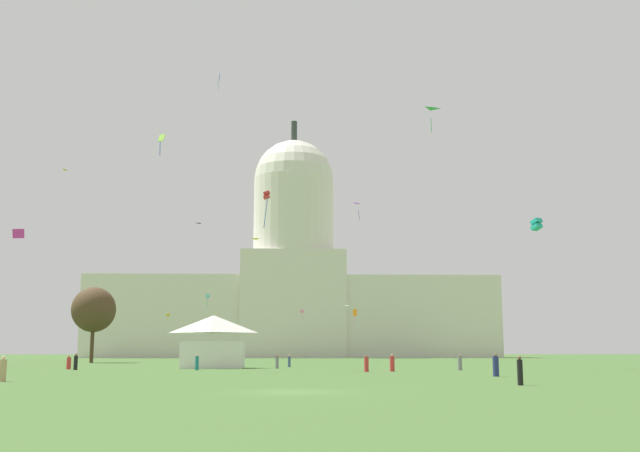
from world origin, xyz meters
TOP-DOWN VIEW (x-y plane):
  - ground_plane at (0.00, 0.00)m, footprint 800.00×800.00m
  - capitol_building at (0.95, 184.16)m, footprint 117.69×23.79m
  - event_tent at (-8.81, 50.16)m, footprint 7.23×5.73m
  - tree_west_mid at (-32.90, 90.92)m, footprint 10.20×10.21m
  - person_red_lawn_far_left at (9.65, 35.74)m, footprint 0.56×0.56m
  - person_grey_aisle_center at (17.17, 40.13)m, footprint 0.60×0.60m
  - person_red_mid_center at (-23.72, 45.80)m, footprint 0.61×0.61m
  - person_red_front_right at (7.08, 34.68)m, footprint 0.48×0.48m
  - person_black_lawn_far_right at (-22.22, 42.99)m, footprint 0.57×0.57m
  - person_denim_edge_west at (-0.16, 55.76)m, footprint 0.36×0.36m
  - person_tan_back_right at (-18.53, 12.93)m, footprint 0.54×0.54m
  - person_teal_front_left at (-9.57, 41.40)m, footprint 0.50×0.50m
  - person_navy_front_center at (15.69, 21.28)m, footprint 0.66×0.66m
  - person_grey_edge_east at (-1.53, 48.55)m, footprint 0.51×0.51m
  - person_black_back_center at (13.03, 6.48)m, footprint 0.43×0.43m
  - kite_gold_mid at (-32.16, 70.31)m, footprint 0.99×1.22m
  - kite_black_mid at (-23.35, 154.75)m, footprint 1.62×1.55m
  - kite_blue_high at (-13.98, 102.04)m, footprint 0.49×0.94m
  - kite_cyan_low at (-18.57, 133.84)m, footprint 0.80×0.82m
  - kite_pink_low at (3.19, 161.62)m, footprint 0.86×0.67m
  - kite_violet_mid at (10.79, 78.47)m, footprint 1.56×1.53m
  - kite_green_mid at (16.79, 50.34)m, footprint 1.76×1.12m
  - kite_lime_mid at (-13.05, 36.08)m, footprint 0.71×0.58m
  - kite_white_low at (11.38, 105.60)m, footprint 1.60×1.81m
  - kite_yellow_mid at (-7.55, 126.87)m, footprint 1.48×1.07m
  - kite_magenta_low at (-24.07, 29.49)m, footprint 0.88×0.70m
  - kite_turquoise_low at (28.10, 47.11)m, footprint 1.39×1.43m
  - kite_orange_low at (11.59, 98.36)m, footprint 0.76×0.42m
  - kite_red_low at (-2.61, 39.04)m, footprint 0.75×0.70m
  - kite_gold_low at (-31.61, 160.62)m, footprint 1.04×1.04m

SIDE VIEW (x-z plane):
  - ground_plane at x=0.00m, z-range 0.00..0.00m
  - person_red_mid_center at x=-23.72m, z-range -0.08..1.41m
  - person_grey_edge_east at x=-1.53m, z-range -0.06..1.44m
  - person_denim_edge_west at x=-0.16m, z-range -0.05..1.46m
  - person_red_front_right at x=7.08m, z-range -0.08..1.49m
  - person_grey_aisle_center at x=17.17m, z-range -0.08..1.53m
  - person_tan_back_right at x=-18.53m, z-range -0.08..1.55m
  - person_red_lawn_far_left at x=9.65m, z-range -0.08..1.57m
  - person_teal_front_left at x=-9.57m, z-range -0.07..1.56m
  - person_black_lawn_far_right at x=-22.22m, z-range -0.07..1.62m
  - person_black_back_center at x=13.03m, z-range -0.06..1.62m
  - person_navy_front_center at x=15.69m, z-range -0.08..1.65m
  - event_tent at x=-8.81m, z-range -0.02..5.94m
  - kite_orange_low at x=11.59m, z-range 7.25..9.92m
  - tree_west_mid at x=-32.90m, z-range 2.47..14.99m
  - kite_white_low at x=11.38m, z-range 9.81..10.04m
  - kite_gold_low at x=-31.61m, z-range 10.00..12.28m
  - kite_pink_low at x=3.19m, z-range 10.73..13.34m
  - kite_magenta_low at x=-24.07m, z-range 11.67..12.59m
  - kite_cyan_low at x=-18.57m, z-range 12.57..15.62m
  - kite_turquoise_low at x=28.10m, z-range 15.58..16.98m
  - kite_red_low at x=-2.61m, z-range 15.71..19.59m
  - capitol_building at x=0.95m, z-range -14.40..56.59m
  - kite_lime_mid at x=-13.05m, z-range 21.58..23.77m
  - kite_violet_mid at x=10.79m, z-range 23.10..25.46m
  - kite_yellow_mid at x=-7.55m, z-range 25.37..25.72m
  - kite_gold_mid at x=-32.16m, z-range 26.99..27.35m
  - kite_green_mid at x=16.79m, z-range 28.98..31.63m
  - kite_black_mid at x=-23.35m, z-range 34.03..34.23m
  - kite_blue_high at x=-13.98m, z-range 52.17..55.31m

